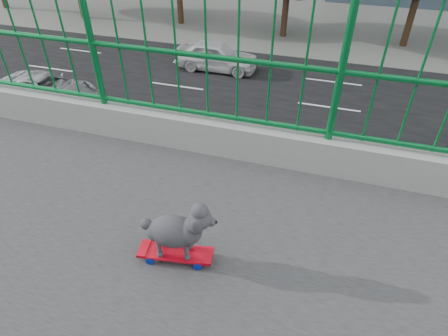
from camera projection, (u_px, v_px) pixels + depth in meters
name	position (u px, v px, depth m)	size (l,w,h in m)	color
road	(323.00, 140.00, 16.22)	(18.00, 90.00, 0.02)	black
railing	(302.00, 292.00, 1.98)	(3.00, 24.00, 1.42)	gray
skateboard	(176.00, 253.00, 2.39)	(0.21, 0.49, 0.06)	red
poodle	(177.00, 229.00, 2.25)	(0.24, 0.46, 0.39)	#29272B
car_2	(46.00, 90.00, 18.44)	(2.37, 5.15, 1.43)	#A0A1A6
car_4	(217.00, 56.00, 21.68)	(1.90, 4.72, 1.61)	silver
car_5	(272.00, 244.00, 10.67)	(1.56, 4.47, 1.47)	silver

